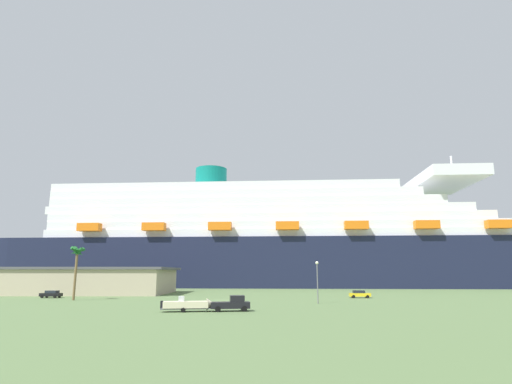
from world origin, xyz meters
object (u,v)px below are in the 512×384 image
(cruise_ship, at_px, (287,245))
(street_lamp, at_px, (317,276))
(pickup_truck, at_px, (232,304))
(parked_car_black_coupe, at_px, (51,294))
(small_boat_on_trailer, at_px, (191,305))
(palm_tree, at_px, (77,256))
(parked_car_red_hatchback, at_px, (126,292))
(parked_car_yellow_taxi, at_px, (360,294))

(cruise_ship, relative_size, street_lamp, 32.70)
(pickup_truck, bearing_deg, parked_car_black_coupe, 144.27)
(small_boat_on_trailer, height_order, palm_tree, palm_tree)
(parked_car_red_hatchback, relative_size, parked_car_black_coupe, 1.08)
(parked_car_black_coupe, bearing_deg, small_boat_on_trailer, -40.70)
(pickup_truck, distance_m, parked_car_black_coupe, 51.96)
(palm_tree, bearing_deg, parked_car_yellow_taxi, 8.91)
(pickup_truck, height_order, small_boat_on_trailer, pickup_truck)
(parked_car_red_hatchback, height_order, parked_car_black_coupe, same)
(cruise_ship, bearing_deg, parked_car_red_hatchback, -124.12)
(parked_car_yellow_taxi, bearing_deg, parked_car_red_hatchback, 172.42)
(small_boat_on_trailer, distance_m, parked_car_yellow_taxi, 45.33)
(street_lamp, distance_m, parked_car_yellow_taxi, 20.49)
(small_boat_on_trailer, xyz_separation_m, street_lamp, (19.96, 16.28, 3.94))
(parked_car_black_coupe, bearing_deg, pickup_truck, -35.73)
(cruise_ship, bearing_deg, palm_tree, -120.94)
(parked_car_red_hatchback, distance_m, parked_car_black_coupe, 16.20)
(small_boat_on_trailer, bearing_deg, parked_car_yellow_taxi, 46.81)
(parked_car_yellow_taxi, height_order, parked_car_black_coupe, same)
(pickup_truck, relative_size, palm_tree, 0.55)
(parked_car_red_hatchback, relative_size, parked_car_yellow_taxi, 1.07)
(street_lamp, bearing_deg, parked_car_black_coupe, 165.08)
(cruise_ship, relative_size, parked_car_red_hatchback, 49.28)
(cruise_ship, relative_size, pickup_truck, 41.64)
(cruise_ship, height_order, parked_car_red_hatchback, cruise_ship)
(street_lamp, bearing_deg, palm_tree, 171.07)
(pickup_truck, height_order, palm_tree, palm_tree)
(pickup_truck, xyz_separation_m, small_boat_on_trailer, (-5.79, -0.96, -0.08))
(cruise_ship, distance_m, small_boat_on_trailer, 104.01)
(small_boat_on_trailer, xyz_separation_m, parked_car_black_coupe, (-36.39, 31.30, -0.13))
(cruise_ship, relative_size, parked_car_black_coupe, 53.12)
(small_boat_on_trailer, bearing_deg, parked_car_black_coupe, 139.30)
(pickup_truck, height_order, street_lamp, street_lamp)
(parked_car_black_coupe, bearing_deg, palm_tree, -41.54)
(small_boat_on_trailer, relative_size, street_lamp, 1.17)
(pickup_truck, relative_size, parked_car_yellow_taxi, 1.27)
(pickup_truck, bearing_deg, parked_car_red_hatchback, 126.12)
(small_boat_on_trailer, bearing_deg, street_lamp, 39.20)
(parked_car_yellow_taxi, bearing_deg, small_boat_on_trailer, -133.19)
(small_boat_on_trailer, bearing_deg, palm_tree, 139.56)
(cruise_ship, distance_m, palm_tree, 90.58)
(palm_tree, bearing_deg, pickup_truck, -34.11)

